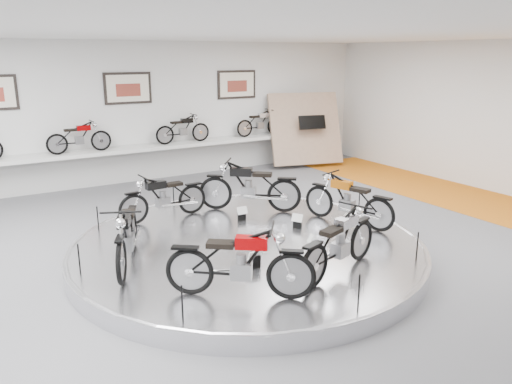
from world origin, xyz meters
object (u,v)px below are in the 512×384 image
bike_a (249,186)px  bike_d (240,262)px  bike_c (127,234)px  bike_e (340,242)px  shelf (135,149)px  bike_b (163,197)px  display_platform (248,249)px  bike_f (348,200)px

bike_a → bike_d: bearing=96.9°
bike_c → bike_e: 3.38m
bike_c → bike_d: bearing=51.7°
bike_d → shelf: bearing=119.2°
bike_e → bike_a: bearing=64.3°
bike_b → bike_d: size_ratio=0.91×
bike_b → bike_d: (-0.36, -3.84, 0.05)m
bike_d → bike_c: bearing=154.9°
display_platform → bike_f: bike_f is taller
bike_b → bike_c: bearing=51.3°
bike_b → bike_d: bike_d is taller
shelf → bike_c: bike_c is taller
display_platform → bike_b: bearing=112.4°
shelf → bike_f: bike_f is taller
bike_a → bike_b: bike_a is taller
shelf → bike_f: size_ratio=6.35×
bike_f → bike_d: bearing=97.8°
bike_a → bike_c: 3.50m
bike_c → bike_f: size_ratio=1.03×
shelf → bike_d: 8.31m
bike_c → bike_f: (4.41, -0.29, -0.02)m
shelf → bike_a: bearing=-78.5°
bike_b → bike_d: bearing=81.2°
bike_c → bike_d: size_ratio=1.00×
display_platform → bike_e: bearing=-74.7°
bike_d → bike_e: (1.72, -0.09, -0.02)m
shelf → bike_b: 4.47m
bike_d → bike_e: bearing=34.3°
bike_d → bike_b: bearing=122.1°
display_platform → bike_f: bearing=-4.8°
bike_b → bike_e: (1.36, -3.93, 0.03)m
display_platform → shelf: bearing=90.0°
shelf → bike_f: (2.22, -6.59, -0.19)m
display_platform → bike_c: 2.29m
bike_a → bike_c: bike_a is taller
shelf → bike_b: bike_b is taller
shelf → bike_a: bike_a is taller
bike_b → bike_e: bike_e is taller
display_platform → bike_c: size_ratio=3.57×
bike_c → bike_e: bearing=77.7°
bike_e → display_platform: bearing=86.9°
bike_f → bike_a: bearing=17.2°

